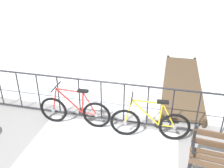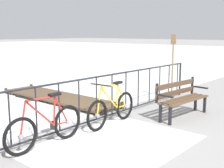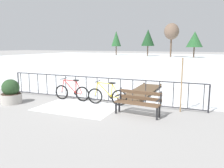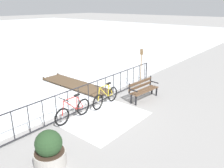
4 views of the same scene
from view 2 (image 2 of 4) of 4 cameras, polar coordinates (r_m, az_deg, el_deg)
ground_plane at (r=6.47m, az=-6.28°, el=-8.44°), size 160.00×160.00×0.00m
snow_patch at (r=5.51m, az=0.48°, el=-11.64°), size 3.06×2.20×0.01m
railing_fence at (r=6.32m, az=-6.38°, el=-3.62°), size 9.06×0.06×1.07m
bicycle_near_railing at (r=5.47m, az=-12.64°, el=-8.02°), size 1.71×0.52×0.97m
bicycle_second at (r=6.56m, az=-0.00°, el=-4.76°), size 1.71×0.52×0.97m
park_bench at (r=7.36m, az=13.13°, el=-2.27°), size 1.64×0.63×0.89m
oar_upright at (r=8.87m, az=11.63°, el=3.91°), size 0.04×0.16×1.98m
wooden_dock at (r=9.05m, az=-10.41°, el=-2.46°), size 1.10×4.29×0.20m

